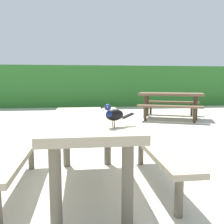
% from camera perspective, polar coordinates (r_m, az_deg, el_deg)
% --- Properties ---
extents(ground_plane, '(60.00, 60.00, 0.00)m').
position_cam_1_polar(ground_plane, '(2.83, -6.33, -15.72)').
color(ground_plane, beige).
extents(hedge_wall, '(28.00, 2.15, 1.72)m').
position_cam_1_polar(hedge_wall, '(11.34, -7.41, 5.97)').
color(hedge_wall, '#2D6B28').
rests_on(hedge_wall, ground).
extents(picnic_table_foreground, '(1.69, 1.81, 0.74)m').
position_cam_1_polar(picnic_table_foreground, '(2.52, -5.36, -5.28)').
color(picnic_table_foreground, gray).
rests_on(picnic_table_foreground, ground).
extents(bird_grackle, '(0.28, 0.14, 0.18)m').
position_cam_1_polar(bird_grackle, '(1.91, 0.32, -0.50)').
color(bird_grackle, black).
rests_on(bird_grackle, picnic_table_foreground).
extents(picnic_table_mid_left, '(2.22, 2.21, 0.74)m').
position_cam_1_polar(picnic_table_mid_left, '(7.46, 13.26, 2.87)').
color(picnic_table_mid_left, brown).
rests_on(picnic_table_mid_left, ground).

